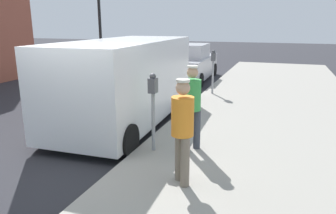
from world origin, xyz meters
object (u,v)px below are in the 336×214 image
pedestrian_in_orange (182,126)px  pedestrian_in_green (192,102)px  parking_meter_near (153,99)px  parking_meter_far (213,64)px  parked_sedan_ahead (189,64)px  traffic_light_corner (86,5)px  parked_van (126,80)px

pedestrian_in_orange → pedestrian_in_green: bearing=99.8°
parking_meter_near → parking_meter_far: (0.00, 5.50, 0.00)m
parked_sedan_ahead → traffic_light_corner: 7.38m
parking_meter_far → traffic_light_corner: (-8.33, 5.05, 2.34)m
pedestrian_in_green → traffic_light_corner: size_ratio=0.32×
parking_meter_far → pedestrian_in_orange: bearing=-82.1°
parking_meter_near → pedestrian_in_orange: pedestrian_in_orange is taller
parked_van → traffic_light_corner: traffic_light_corner is taller
pedestrian_in_orange → parked_sedan_ahead: (-2.68, 9.72, -0.33)m
parked_sedan_ahead → traffic_light_corner: traffic_light_corner is taller
parked_van → parking_meter_far: bearing=67.6°
parking_meter_near → pedestrian_in_green: 0.75m
parking_meter_near → parking_meter_far: size_ratio=1.00×
parked_van → parked_sedan_ahead: (-0.27, 6.79, -0.41)m
parking_meter_near → parked_sedan_ahead: bearing=101.5°
parking_meter_far → pedestrian_in_green: (0.67, -5.17, -0.09)m
parking_meter_near → parking_meter_far: bearing=90.0°
pedestrian_in_green → parked_sedan_ahead: bearing=106.3°
pedestrian_in_orange → traffic_light_corner: size_ratio=0.31×
parked_van → parked_sedan_ahead: 6.81m
parking_meter_far → parked_van: 3.94m
parking_meter_near → parking_meter_far: same height
pedestrian_in_orange → parked_sedan_ahead: 10.09m
parking_meter_near → traffic_light_corner: traffic_light_corner is taller
pedestrian_in_orange → pedestrian_in_green: size_ratio=0.99×
parking_meter_near → traffic_light_corner: 13.64m
parking_meter_near → traffic_light_corner: (-8.33, 10.55, 2.34)m
parked_sedan_ahead → pedestrian_in_green: bearing=-73.7°
pedestrian_in_green → parked_van: bearing=144.8°
parking_meter_far → pedestrian_in_green: size_ratio=0.92×
pedestrian_in_orange → parking_meter_far: bearing=97.9°
parking_meter_near → parked_van: parked_van is taller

